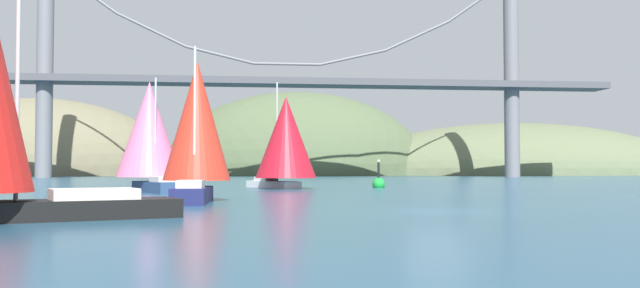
# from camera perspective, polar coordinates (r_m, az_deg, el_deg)

# --- Properties ---
(ground_plane) EXTENTS (360.00, 360.00, 0.00)m
(ground_plane) POSITION_cam_1_polar(r_m,az_deg,el_deg) (26.24, 9.99, -5.67)
(ground_plane) COLOR navy
(headland_left) EXTENTS (64.47, 44.00, 35.55)m
(headland_left) POSITION_cam_1_polar(r_m,az_deg,el_deg) (167.08, -22.93, -2.48)
(headland_left) COLOR #6B664C
(headland_left) RESTS_ON ground_plane
(headland_center) EXTENTS (63.93, 44.00, 39.89)m
(headland_center) POSITION_cam_1_polar(r_m,az_deg,el_deg) (160.62, -1.93, -2.67)
(headland_center) COLOR #4C5B3D
(headland_center) RESTS_ON ground_plane
(headland_right) EXTENTS (89.65, 44.00, 25.79)m
(headland_right) POSITION_cam_1_polar(r_m,az_deg,el_deg) (173.73, 16.49, -2.54)
(headland_right) COLOR #5B6647
(headland_right) RESTS_ON ground_plane
(suspension_bridge) EXTENTS (120.30, 6.00, 37.70)m
(suspension_bridge) POSITION_cam_1_polar(r_m,az_deg,el_deg) (121.45, -2.82, 5.63)
(suspension_bridge) COLOR slate
(suspension_bridge) RESTS_ON ground_plane
(sailboat_pink_spinnaker) EXTENTS (6.08, 8.19, 7.99)m
(sailboat_pink_spinnaker) POSITION_cam_1_polar(r_m,az_deg,el_deg) (49.21, -14.31, 0.95)
(sailboat_pink_spinnaker) COLOR navy
(sailboat_pink_spinnaker) RESTS_ON ground_plane
(sailboat_crimson_sail) EXTENTS (6.73, 8.52, 8.88)m
(sailboat_crimson_sail) POSITION_cam_1_polar(r_m,az_deg,el_deg) (54.88, -2.97, 0.43)
(sailboat_crimson_sail) COLOR white
(sailboat_crimson_sail) RESTS_ON ground_plane
(sailboat_scarlet_sail) EXTENTS (3.49, 6.54, 7.67)m
(sailboat_scarlet_sail) POSITION_cam_1_polar(r_m,az_deg,el_deg) (34.42, -10.46, 1.44)
(sailboat_scarlet_sail) COLOR #191E4C
(sailboat_scarlet_sail) RESTS_ON ground_plane
(channel_buoy) EXTENTS (1.10, 1.10, 2.64)m
(channel_buoy) POSITION_cam_1_polar(r_m,az_deg,el_deg) (57.55, 5.02, -3.35)
(channel_buoy) COLOR green
(channel_buoy) RESTS_ON ground_plane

